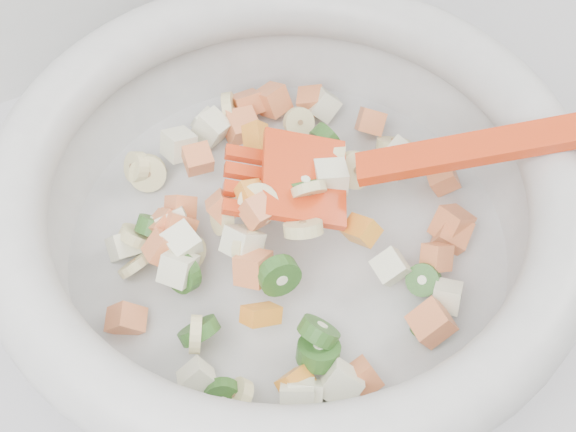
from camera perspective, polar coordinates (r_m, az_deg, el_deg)
mixing_bowl at (r=0.54m, az=0.02°, el=0.77°), size 0.44×0.40×0.14m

